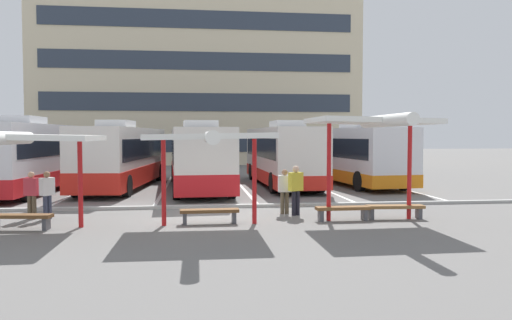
{
  "coord_description": "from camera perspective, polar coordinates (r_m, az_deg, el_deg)",
  "views": [
    {
      "loc": [
        -0.42,
        -16.66,
        2.74
      ],
      "look_at": [
        2.1,
        3.99,
        1.7
      ],
      "focal_mm": 34.81,
      "sensor_mm": 36.0,
      "label": 1
    }
  ],
  "objects": [
    {
      "name": "waiting_passenger_1",
      "position": [
        17.64,
        -22.88,
        -3.39
      ],
      "size": [
        0.45,
        0.49,
        1.56
      ],
      "color": "#33384C",
      "rests_on": "ground"
    },
    {
      "name": "waiting_passenger_3",
      "position": [
        17.02,
        4.59,
        -3.06
      ],
      "size": [
        0.54,
        0.41,
        1.7
      ],
      "color": "black",
      "rests_on": "ground"
    },
    {
      "name": "waiting_shelter_0",
      "position": [
        15.73,
        -25.72,
        2.2
      ],
      "size": [
        4.3,
        5.22,
        2.84
      ],
      "color": "red",
      "rests_on": "ground"
    },
    {
      "name": "waiting_shelter_2",
      "position": [
        16.16,
        13.31,
        4.08
      ],
      "size": [
        3.71,
        4.7,
        3.35
      ],
      "color": "red",
      "rests_on": "ground"
    },
    {
      "name": "lane_stripe_0",
      "position": [
        27.96,
        -27.14,
        -3.08
      ],
      "size": [
        0.16,
        14.0,
        0.01
      ],
      "primitive_type": "cube",
      "color": "white",
      "rests_on": "ground"
    },
    {
      "name": "ground_plane",
      "position": [
        16.89,
        -5.49,
        -6.5
      ],
      "size": [
        160.0,
        160.0,
        0.0
      ],
      "primitive_type": "plane",
      "color": "slate"
    },
    {
      "name": "lane_stripe_3",
      "position": [
        26.36,
        -1.63,
        -3.11
      ],
      "size": [
        0.16,
        14.0,
        0.01
      ],
      "primitive_type": "cube",
      "color": "white",
      "rests_on": "ground"
    },
    {
      "name": "coach_bus_4",
      "position": [
        28.72,
        10.68,
        0.57
      ],
      "size": [
        3.7,
        11.36,
        3.48
      ],
      "color": "silver",
      "rests_on": "ground"
    },
    {
      "name": "coach_bus_2",
      "position": [
        25.4,
        -6.62,
        0.19
      ],
      "size": [
        3.24,
        11.39,
        3.44
      ],
      "color": "silver",
      "rests_on": "ground"
    },
    {
      "name": "lane_stripe_4",
      "position": [
        27.03,
        6.91,
        -2.98
      ],
      "size": [
        0.16,
        14.0,
        0.01
      ],
      "primitive_type": "cube",
      "color": "white",
      "rests_on": "ground"
    },
    {
      "name": "waiting_passenger_0",
      "position": [
        17.82,
        -24.38,
        -3.38
      ],
      "size": [
        0.49,
        0.32,
        1.56
      ],
      "color": "brown",
      "rests_on": "ground"
    },
    {
      "name": "coach_bus_3",
      "position": [
        27.12,
        3.0,
        0.49
      ],
      "size": [
        2.8,
        10.61,
        3.5
      ],
      "color": "silver",
      "rests_on": "ground"
    },
    {
      "name": "bench_1",
      "position": [
        15.53,
        -5.36,
        -6.05
      ],
      "size": [
        1.83,
        0.46,
        0.45
      ],
      "color": "brown",
      "rests_on": "ground"
    },
    {
      "name": "coach_bus_0",
      "position": [
        26.69,
        -24.08,
        0.32
      ],
      "size": [
        3.23,
        11.44,
        3.62
      ],
      "color": "silver",
      "rests_on": "ground"
    },
    {
      "name": "lane_stripe_2",
      "position": [
        26.29,
        -10.41,
        -3.17
      ],
      "size": [
        0.16,
        14.0,
        0.01
      ],
      "primitive_type": "cube",
      "color": "white",
      "rests_on": "ground"
    },
    {
      "name": "platform_kerb",
      "position": [
        18.84,
        -5.64,
        -5.34
      ],
      "size": [
        44.0,
        0.24,
        0.12
      ],
      "primitive_type": "cube",
      "color": "#ADADA8",
      "rests_on": "ground"
    },
    {
      "name": "waiting_shelter_1",
      "position": [
        14.89,
        -5.35,
        2.5
      ],
      "size": [
        3.77,
        4.92,
        2.86
      ],
      "color": "red",
      "rests_on": "ground"
    },
    {
      "name": "lane_stripe_5",
      "position": [
        28.26,
        14.87,
        -2.8
      ],
      "size": [
        0.16,
        14.0,
        0.01
      ],
      "primitive_type": "cube",
      "color": "white",
      "rests_on": "ground"
    },
    {
      "name": "bench_3",
      "position": [
        16.96,
        15.68,
        -5.38
      ],
      "size": [
        1.92,
        0.54,
        0.45
      ],
      "color": "brown",
      "rests_on": "ground"
    },
    {
      "name": "bench_0",
      "position": [
        16.0,
        -25.44,
        -6.06
      ],
      "size": [
        1.83,
        0.64,
        0.45
      ],
      "color": "brown",
      "rests_on": "ground"
    },
    {
      "name": "coach_bus_1",
      "position": [
        26.81,
        -14.96,
        0.29
      ],
      "size": [
        3.59,
        11.51,
        3.48
      ],
      "color": "silver",
      "rests_on": "ground"
    },
    {
      "name": "lane_stripe_1",
      "position": [
        26.84,
        -19.04,
        -3.16
      ],
      "size": [
        0.16,
        14.0,
        0.01
      ],
      "primitive_type": "cube",
      "color": "white",
      "rests_on": "ground"
    },
    {
      "name": "terminal_building",
      "position": [
        53.18,
        -6.52,
        9.94
      ],
      "size": [
        30.52,
        14.67,
        21.37
      ],
      "color": "beige",
      "rests_on": "ground"
    },
    {
      "name": "bench_2",
      "position": [
        16.26,
        9.93,
        -5.68
      ],
      "size": [
        1.75,
        0.44,
        0.45
      ],
      "color": "brown",
      "rests_on": "ground"
    },
    {
      "name": "waiting_passenger_2",
      "position": [
        17.33,
        3.32,
        -3.3
      ],
      "size": [
        0.45,
        0.23,
        1.55
      ],
      "color": "brown",
      "rests_on": "ground"
    }
  ]
}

